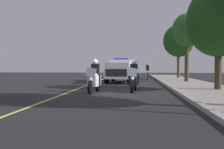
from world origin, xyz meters
TOP-DOWN VIEW (x-y plane):
  - ground_plane at (0.00, 0.00)m, footprint 80.00×80.00m
  - curb_strip at (0.00, 3.42)m, footprint 48.00×0.24m
  - sidewalk_strip at (0.00, 5.32)m, footprint 48.00×3.60m
  - lane_stripe_center at (0.00, -2.17)m, footprint 48.00×0.12m
  - police_motorcycle_lead_left at (0.20, -0.80)m, footprint 2.14×0.62m
  - police_motorcycle_lead_right at (-0.67, 1.19)m, footprint 2.14×0.62m
  - police_suv at (-7.77, 0.01)m, footprint 5.03×2.36m
  - cyclist_background at (-12.56, 2.47)m, footprint 1.76×0.34m
  - tree_mid_block at (-1.29, 5.76)m, footprint 3.42×3.42m
  - tree_far_back at (-8.33, 5.54)m, footprint 2.45×2.45m
  - tree_behind_suv at (-14.87, 5.98)m, footprint 3.37×3.37m

SIDE VIEW (x-z plane):
  - ground_plane at x=0.00m, z-range 0.00..0.00m
  - lane_stripe_center at x=0.00m, z-range 0.00..0.01m
  - sidewalk_strip at x=0.00m, z-range 0.00..0.10m
  - curb_strip at x=0.00m, z-range 0.00..0.15m
  - police_motorcycle_lead_left at x=0.20m, z-range -0.16..1.56m
  - police_motorcycle_lead_right at x=-0.67m, z-range -0.16..1.56m
  - cyclist_background at x=-12.56m, z-range 0.00..1.69m
  - police_suv at x=-7.77m, z-range 0.04..2.09m
  - tree_mid_block at x=-1.29m, z-range 0.97..6.70m
  - tree_behind_suv at x=-14.87m, z-range 1.25..7.17m
  - tree_far_back at x=-8.33m, z-range 1.49..7.21m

